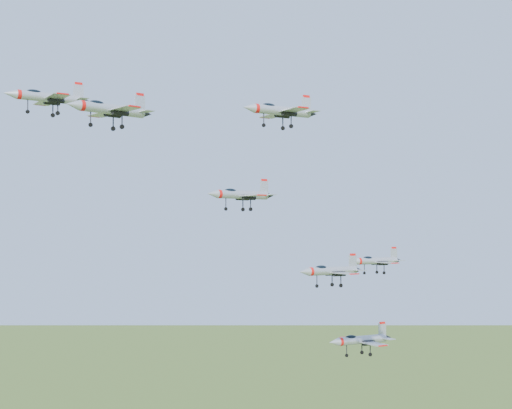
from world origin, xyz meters
TOP-DOWN VIEW (x-y plane):
  - jet_lead at (-16.74, 14.51)m, footprint 13.30×10.98m
  - jet_left_high at (-11.39, 4.01)m, footprint 13.86×11.49m
  - jet_right_high at (3.00, -17.13)m, footprint 11.43×9.50m
  - jet_left_low at (10.39, 2.44)m, footprint 12.56×10.35m
  - jet_right_low at (16.77, -11.63)m, footprint 11.64×9.63m
  - jet_trail at (31.51, -6.43)m, footprint 10.65×8.89m
  - jet_extra at (37.38, 3.24)m, footprint 13.83×11.54m

SIDE VIEW (x-z plane):
  - jet_extra at x=37.38m, z-range 110.20..113.89m
  - jet_right_low at x=16.77m, z-range 124.27..127.38m
  - jet_trail at x=31.51m, z-range 125.34..128.19m
  - jet_left_low at x=10.39m, z-range 135.79..139.15m
  - jet_right_high at x=3.00m, z-range 145.92..148.97m
  - jet_left_high at x=-11.39m, z-range 147.28..150.98m
  - jet_lead at x=-16.74m, z-range 150.06..153.61m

